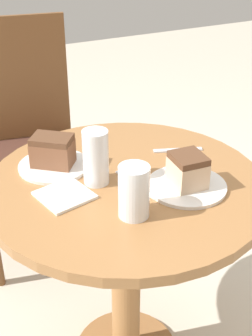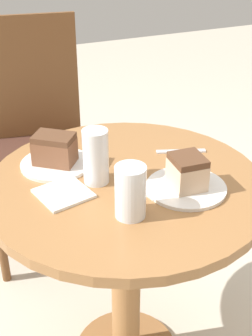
# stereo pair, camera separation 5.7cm
# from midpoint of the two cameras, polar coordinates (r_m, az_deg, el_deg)

# --- Properties ---
(table) EXTENTS (0.79, 0.79, 0.72)m
(table) POSITION_cam_midpoint_polar(r_m,az_deg,el_deg) (1.40, -1.17, -7.45)
(table) COLOR #9E6B3D
(table) RESTS_ON ground_plane
(chair) EXTENTS (0.51, 0.52, 1.00)m
(chair) POSITION_cam_midpoint_polar(r_m,az_deg,el_deg) (2.06, -12.65, 3.52)
(chair) COLOR brown
(chair) RESTS_ON ground_plane
(plate_near) EXTENTS (0.22, 0.22, 0.01)m
(plate_near) POSITION_cam_midpoint_polar(r_m,az_deg,el_deg) (1.28, 6.12, -2.20)
(plate_near) COLOR white
(plate_near) RESTS_ON table
(plate_far) EXTENTS (0.21, 0.21, 0.01)m
(plate_far) POSITION_cam_midpoint_polar(r_m,az_deg,el_deg) (1.39, -9.94, 0.27)
(plate_far) COLOR white
(plate_far) RESTS_ON table
(cake_slice_near) EXTENTS (0.09, 0.10, 0.09)m
(cake_slice_near) POSITION_cam_midpoint_polar(r_m,az_deg,el_deg) (1.25, 6.24, -0.27)
(cake_slice_near) COLOR beige
(cake_slice_near) RESTS_ON plate_near
(cake_slice_far) EXTENTS (0.14, 0.13, 0.09)m
(cake_slice_far) POSITION_cam_midpoint_polar(r_m,az_deg,el_deg) (1.37, -10.12, 2.08)
(cake_slice_far) COLOR brown
(cake_slice_far) RESTS_ON plate_far
(glass_lemonade) EXTENTS (0.07, 0.07, 0.16)m
(glass_lemonade) POSITION_cam_midpoint_polar(r_m,az_deg,el_deg) (1.27, -4.98, 0.90)
(glass_lemonade) COLOR silver
(glass_lemonade) RESTS_ON table
(glass_water) EXTENTS (0.08, 0.08, 0.14)m
(glass_water) POSITION_cam_midpoint_polar(r_m,az_deg,el_deg) (1.14, -0.47, -3.26)
(glass_water) COLOR silver
(glass_water) RESTS_ON table
(napkin_stack) EXTENTS (0.15, 0.15, 0.01)m
(napkin_stack) POSITION_cam_midpoint_polar(r_m,az_deg,el_deg) (1.25, -8.78, -3.34)
(napkin_stack) COLOR silver
(napkin_stack) RESTS_ON table
(fork) EXTENTS (0.05, 0.18, 0.00)m
(fork) POSITION_cam_midpoint_polar(r_m,az_deg,el_deg) (1.29, 0.04, -2.01)
(fork) COLOR silver
(fork) RESTS_ON table
(spoon) EXTENTS (0.15, 0.07, 0.00)m
(spoon) POSITION_cam_midpoint_polar(r_m,az_deg,el_deg) (1.47, 5.24, 2.19)
(spoon) COLOR silver
(spoon) RESTS_ON table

